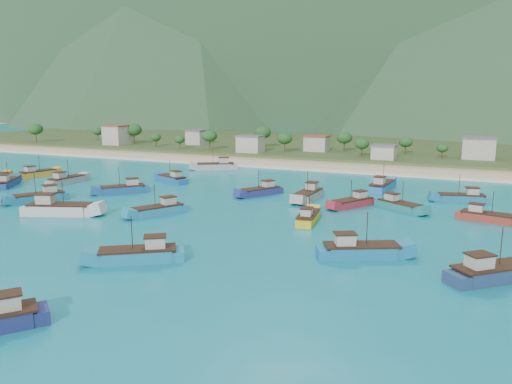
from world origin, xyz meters
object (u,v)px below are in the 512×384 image
at_px(boat_28, 308,218).
at_px(boat_23, 309,196).
at_px(boat_30, 159,210).
at_px(boat_31, 37,174).
at_px(boat_13, 216,167).
at_px(boat_14, 261,192).
at_px(boat_5, 124,190).
at_px(boat_7, 399,206).
at_px(boat_10, 7,183).
at_px(boat_27, 382,187).
at_px(boat_2, 487,218).
at_px(boat_4, 40,198).
at_px(boat_12, 462,198).
at_px(boat_18, 360,252).
at_px(boat_0, 353,203).
at_px(boat_26, 140,256).
at_px(boat_25, 59,210).
at_px(boat_15, 172,179).
at_px(boat_6, 66,181).
at_px(boat_3, 493,274).

bearing_deg(boat_28, boat_23, 99.77).
height_order(boat_28, boat_30, boat_30).
bearing_deg(boat_28, boat_31, 160.04).
xyz_separation_m(boat_13, boat_14, (27.29, -30.07, -0.21)).
xyz_separation_m(boat_28, boat_31, (-82.52, 17.84, 0.09)).
xyz_separation_m(boat_5, boat_7, (59.28, 7.46, -0.09)).
bearing_deg(boat_30, boat_28, -139.14).
relative_size(boat_10, boat_27, 0.89).
height_order(boat_10, boat_23, boat_23).
height_order(boat_2, boat_4, boat_4).
relative_size(boat_10, boat_12, 1.02).
distance_m(boat_7, boat_18, 31.82).
xyz_separation_m(boat_0, boat_26, (-18.27, -44.53, 0.14)).
xyz_separation_m(boat_2, boat_23, (-34.26, 5.72, 0.15)).
bearing_deg(boat_25, boat_31, -148.46).
bearing_deg(boat_13, boat_15, 149.69).
bearing_deg(boat_23, boat_15, -7.44).
bearing_deg(boat_26, boat_6, 17.88).
bearing_deg(boat_28, boat_10, 169.38).
xyz_separation_m(boat_15, boat_18, (56.54, -40.96, 0.10)).
bearing_deg(boat_25, boat_28, 87.60).
distance_m(boat_27, boat_28, 35.67).
distance_m(boat_2, boat_15, 73.64).
xyz_separation_m(boat_6, boat_12, (91.26, 16.12, -0.05)).
bearing_deg(boat_30, boat_25, 54.06).
relative_size(boat_5, boat_25, 0.75).
relative_size(boat_13, boat_14, 1.18).
relative_size(boat_6, boat_28, 1.09).
distance_m(boat_0, boat_6, 71.69).
xyz_separation_m(boat_0, boat_25, (-47.99, -28.77, 0.31)).
height_order(boat_2, boat_14, boat_14).
distance_m(boat_2, boat_18, 32.85).
distance_m(boat_4, boat_14, 46.49).
height_order(boat_15, boat_30, boat_30).
distance_m(boat_14, boat_18, 45.48).
relative_size(boat_15, boat_26, 0.95).
xyz_separation_m(boat_7, boat_18, (-0.72, -31.81, 0.15)).
distance_m(boat_3, boat_18, 16.41).
relative_size(boat_6, boat_25, 0.80).
bearing_deg(boat_10, boat_18, -44.34).
relative_size(boat_6, boat_31, 0.99).
relative_size(boat_2, boat_13, 0.83).
distance_m(boat_23, boat_28, 19.36).
bearing_deg(boat_31, boat_5, -0.85).
height_order(boat_13, boat_27, boat_13).
bearing_deg(boat_18, boat_15, -152.35).
bearing_deg(boat_6, boat_26, -35.65).
height_order(boat_25, boat_26, boat_25).
bearing_deg(boat_25, boat_2, 90.40).
xyz_separation_m(boat_6, boat_27, (73.83, 22.40, 0.12)).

